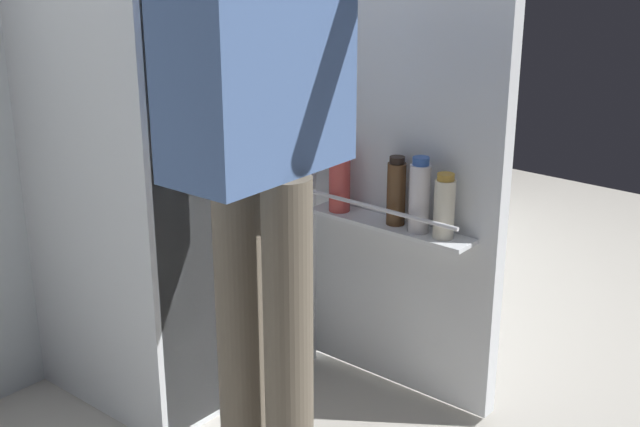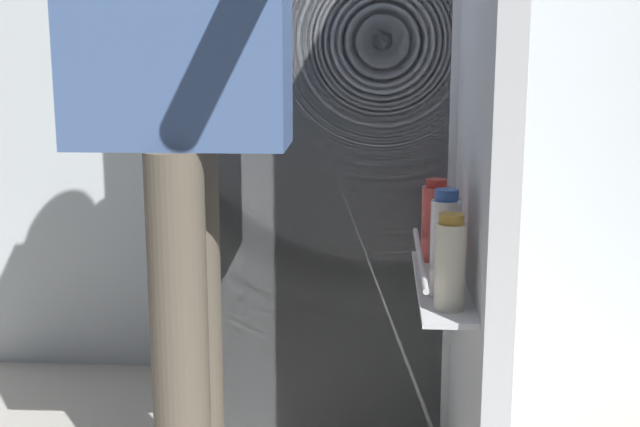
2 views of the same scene
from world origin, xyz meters
The scene contains 2 objects.
refrigerator centered at (0.03, 0.49, 0.85)m, with size 0.72×1.22×1.71m.
person centered at (-0.25, -0.08, 1.04)m, with size 0.56×0.76×1.72m.
Camera 1 is at (-1.62, -1.39, 1.42)m, focal length 48.03 mm.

